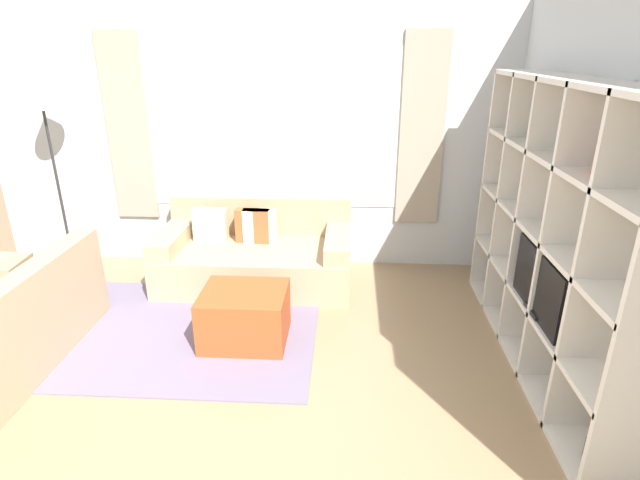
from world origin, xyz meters
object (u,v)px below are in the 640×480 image
object	(u,v)px
floor_lamp	(43,111)
shelving_unit	(560,235)
couch_main	(256,254)
ottoman	(245,316)

from	to	relation	value
floor_lamp	shelving_unit	bearing A→B (deg)	-18.19
couch_main	ottoman	bearing A→B (deg)	-84.53
ottoman	shelving_unit	bearing A→B (deg)	-3.09
shelving_unit	couch_main	world-z (taller)	shelving_unit
shelving_unit	ottoman	world-z (taller)	shelving_unit
shelving_unit	ottoman	bearing A→B (deg)	176.91
shelving_unit	couch_main	xyz separation A→B (m)	(-2.40, 1.25, -0.73)
shelving_unit	floor_lamp	xyz separation A→B (m)	(-4.46, 1.47, 0.64)
shelving_unit	couch_main	size ratio (longest dim) A/B	1.38
ottoman	floor_lamp	size ratio (longest dim) A/B	0.35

